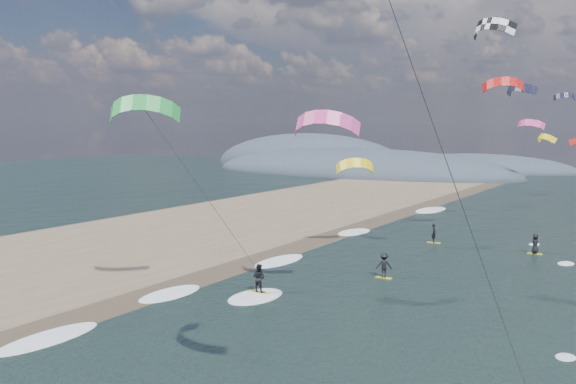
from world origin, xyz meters
The scene contains 6 objects.
wet_sand_strip centered at (-12.00, 10.00, 0.00)m, with size 3.00×240.00×0.00m, color #382D23.
coastal_hills centered at (-44.84, 107.86, 0.00)m, with size 80.00×41.00×15.00m.
kitesurfer_near_b centered at (-9.15, 13.70, 7.88)m, with size 7.13×9.00×12.40m.
far_kitesurfers centered at (-0.19, 31.64, 0.82)m, with size 9.29×14.41×1.67m.
bg_kite_field centered at (-0.15, 55.47, 11.26)m, with size 16.81×78.04×10.80m.
shoreline_surf centered at (-10.80, 14.75, 0.00)m, with size 2.40×79.40×0.11m.
Camera 1 is at (14.55, -12.97, 10.28)m, focal length 40.00 mm.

